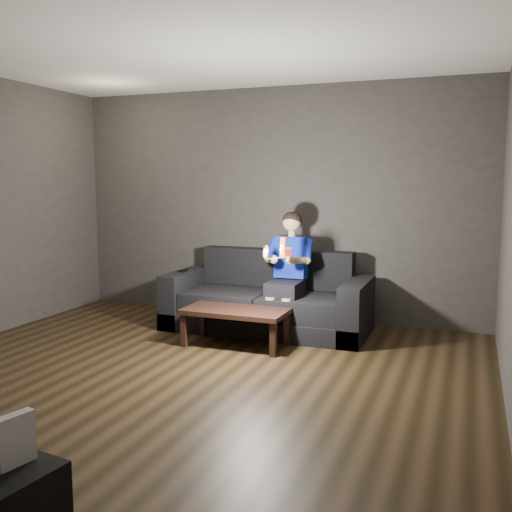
% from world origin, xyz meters
% --- Properties ---
extents(floor, '(5.00, 5.00, 0.00)m').
position_xyz_m(floor, '(0.00, 0.00, 0.00)').
color(floor, black).
rests_on(floor, ground).
extents(back_wall, '(5.00, 0.04, 2.70)m').
position_xyz_m(back_wall, '(0.00, 2.50, 1.35)').
color(back_wall, '#373330').
rests_on(back_wall, ground).
extents(ceiling, '(5.00, 5.00, 0.02)m').
position_xyz_m(ceiling, '(0.00, 0.00, 2.70)').
color(ceiling, silver).
rests_on(ceiling, back_wall).
extents(sofa, '(2.19, 0.95, 0.85)m').
position_xyz_m(sofa, '(0.16, 1.87, 0.28)').
color(sofa, black).
rests_on(sofa, floor).
extents(child, '(0.50, 0.61, 1.23)m').
position_xyz_m(child, '(0.41, 1.82, 0.75)').
color(child, black).
rests_on(child, sofa).
extents(wii_remote_red, '(0.06, 0.08, 0.20)m').
position_xyz_m(wii_remote_red, '(0.51, 1.35, 0.97)').
color(wii_remote_red, '#E43300').
rests_on(wii_remote_red, child).
extents(nunchuk_white, '(0.06, 0.09, 0.14)m').
position_xyz_m(nunchuk_white, '(0.33, 1.35, 0.93)').
color(nunchuk_white, white).
rests_on(nunchuk_white, child).
extents(wii_remote_black, '(0.05, 0.14, 0.03)m').
position_xyz_m(wii_remote_black, '(-0.82, 1.79, 0.61)').
color(wii_remote_black, black).
rests_on(wii_remote_black, sofa).
extents(coffee_table, '(1.02, 0.51, 0.37)m').
position_xyz_m(coffee_table, '(0.08, 1.16, 0.32)').
color(coffee_table, black).
rests_on(coffee_table, floor).
extents(wii_console, '(0.09, 0.16, 0.20)m').
position_xyz_m(wii_console, '(0.60, -2.27, 0.63)').
color(wii_console, white).
rests_on(wii_console, media_console).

